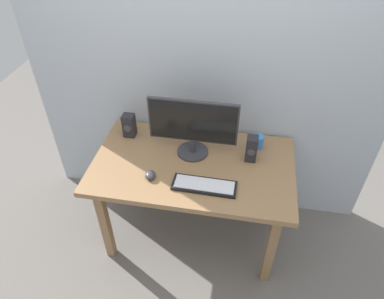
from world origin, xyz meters
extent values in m
plane|color=slate|center=(0.00, 0.00, 0.00)|extent=(6.00, 6.00, 0.00)
cube|color=#B2BCC6|center=(0.00, 0.44, 1.50)|extent=(2.59, 0.04, 3.00)
cube|color=#936D47|center=(0.00, 0.00, 0.74)|extent=(1.36, 0.80, 0.04)
cube|color=#936D47|center=(-0.58, -0.30, 0.36)|extent=(0.06, 0.06, 0.72)
cube|color=#936D47|center=(0.58, -0.30, 0.36)|extent=(0.06, 0.06, 0.72)
cube|color=#936D47|center=(-0.58, 0.30, 0.36)|extent=(0.06, 0.06, 0.72)
cube|color=#936D47|center=(0.58, 0.30, 0.36)|extent=(0.06, 0.06, 0.72)
cylinder|color=#333338|center=(-0.02, 0.11, 0.77)|extent=(0.21, 0.21, 0.02)
cylinder|color=#333338|center=(-0.02, 0.11, 0.83)|extent=(0.04, 0.04, 0.10)
cube|color=#333338|center=(-0.02, 0.12, 1.02)|extent=(0.60, 0.02, 0.31)
cube|color=black|center=(-0.02, 0.11, 1.02)|extent=(0.57, 0.01, 0.29)
cube|color=black|center=(0.11, -0.20, 0.77)|extent=(0.41, 0.14, 0.02)
cube|color=silver|center=(0.11, -0.20, 0.78)|extent=(0.37, 0.12, 0.00)
ellipsoid|color=#333338|center=(-0.25, -0.18, 0.78)|extent=(0.08, 0.09, 0.04)
cube|color=#232328|center=(0.38, 0.11, 0.85)|extent=(0.07, 0.08, 0.19)
cylinder|color=#3F3F44|center=(0.38, 0.07, 0.85)|extent=(0.05, 0.00, 0.05)
cube|color=#232328|center=(-0.51, 0.23, 0.85)|extent=(0.08, 0.08, 0.18)
cylinder|color=#3F3F44|center=(-0.51, 0.19, 0.85)|extent=(0.05, 0.00, 0.05)
cylinder|color=#337FD8|center=(0.42, 0.25, 0.81)|extent=(0.08, 0.08, 0.09)
camera|label=1|loc=(0.30, -1.72, 2.35)|focal=32.71mm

